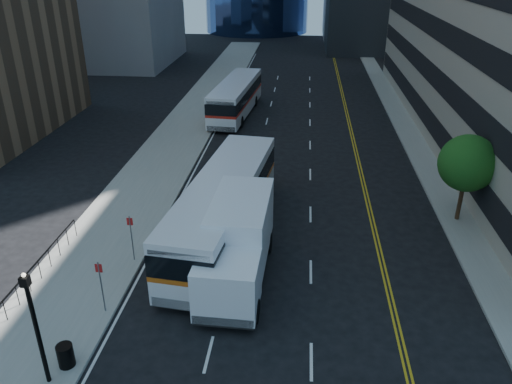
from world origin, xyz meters
TOP-DOWN VIEW (x-y plane):
  - ground at (0.00, 0.00)m, footprint 160.00×160.00m
  - sidewalk_west at (-10.50, 25.00)m, footprint 5.00×90.00m
  - sidewalk_east at (9.00, 25.00)m, footprint 2.00×90.00m
  - street_tree at (9.00, 8.00)m, footprint 3.20×3.20m
  - lamp_post at (-9.00, -6.00)m, footprint 0.28×0.28m
  - bus_front at (-4.21, 4.85)m, footprint 4.54×13.97m
  - bus_rear at (-6.60, 27.83)m, footprint 3.74×12.62m
  - box_truck at (-3.00, 1.15)m, footprint 2.91×7.81m
  - trash_can at (-8.66, -5.20)m, footprint 0.71×0.71m

SIDE VIEW (x-z plane):
  - ground at x=0.00m, z-range 0.00..0.00m
  - sidewalk_west at x=-10.50m, z-range 0.00..0.15m
  - sidewalk_east at x=9.00m, z-range 0.00..0.15m
  - trash_can at x=-8.66m, z-range 0.15..1.07m
  - bus_rear at x=-6.60m, z-range 0.15..3.36m
  - bus_front at x=-4.21m, z-range 0.16..3.70m
  - box_truck at x=-3.00m, z-range 0.10..3.80m
  - lamp_post at x=-9.00m, z-range 0.44..5.00m
  - street_tree at x=9.00m, z-range 1.09..6.19m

